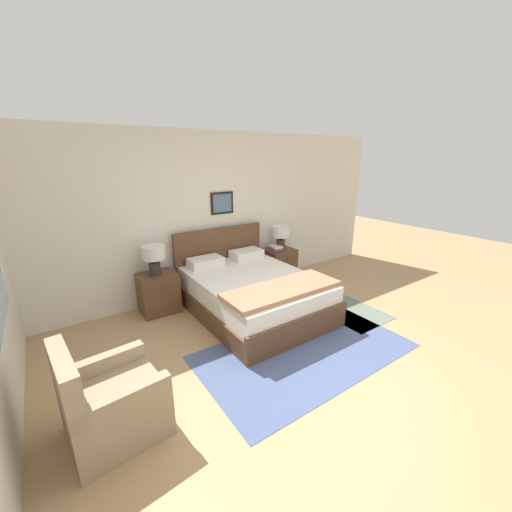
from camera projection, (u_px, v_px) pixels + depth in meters
name	position (u px, v px, depth m)	size (l,w,h in m)	color
ground_plane	(320.00, 375.00, 3.31)	(16.00, 16.00, 0.00)	tan
wall_back	(203.00, 216.00, 5.04)	(7.54, 0.09, 2.60)	silver
area_rug_main	(305.00, 351.00, 3.72)	(2.50, 1.42, 0.01)	#47567F
area_rug_bedside	(339.00, 306.00, 4.84)	(0.79, 1.44, 0.01)	slate
bed	(253.00, 292.00, 4.58)	(1.58, 2.08, 1.10)	brown
armchair	(110.00, 404.00, 2.53)	(0.78, 0.73, 0.87)	#998466
nightstand_near_window	(159.00, 293.00, 4.61)	(0.53, 0.47, 0.59)	brown
nightstand_by_door	(279.00, 264.00, 5.83)	(0.53, 0.47, 0.59)	brown
table_lamp_near_window	(154.00, 255.00, 4.41)	(0.32, 0.32, 0.43)	#2D2823
table_lamp_by_door	(281.00, 234.00, 5.65)	(0.32, 0.32, 0.43)	#2D2823
book_thick_bottom	(276.00, 250.00, 5.64)	(0.23, 0.22, 0.03)	#335693
book_hardcover_middle	(276.00, 248.00, 5.63)	(0.22, 0.23, 0.04)	#B7332D
book_novel_upper	(276.00, 247.00, 5.62)	(0.19, 0.25, 0.03)	silver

